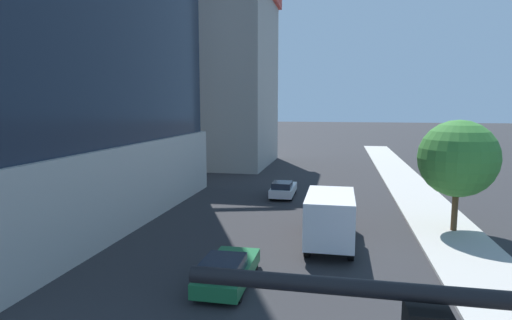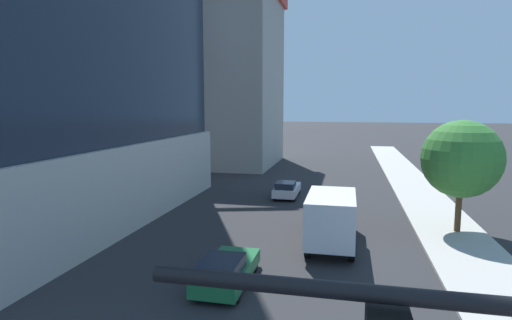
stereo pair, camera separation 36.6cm
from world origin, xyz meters
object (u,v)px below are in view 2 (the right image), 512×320
Objects in this scene: car_green at (226,270)px; box_truck at (332,215)px; construction_building at (221,61)px; car_white at (287,189)px; car_gray at (336,200)px; street_tree at (462,159)px.

car_green is 0.67× the size of box_truck.
construction_building is 25.33m from car_white.
construction_building reaches higher than box_truck.
car_white reaches higher than car_gray.
car_white is (-11.59, 7.90, -3.88)m from street_tree.
construction_building is 40.49m from car_green.
construction_building is 36.16m from box_truck.
car_gray is (-7.38, 4.64, -3.90)m from street_tree.
car_gray is at bearing -54.37° from construction_building.
box_truck is (4.21, -11.79, 1.06)m from car_white.
car_green is at bearing -90.00° from car_white.
car_gray is at bearing 147.84° from street_tree.
box_truck is at bearing -152.27° from street_tree.
car_green reaches higher than car_white.
car_white is at bearing -58.35° from construction_building.
street_tree is at bearing 27.73° from box_truck.
car_gray is 8.59m from box_truck.
construction_building reaches higher than street_tree.
car_green is at bearing -123.89° from box_truck.
car_gray is at bearing 90.00° from box_truck.
car_green is (-11.59, -10.14, -3.87)m from street_tree.
car_gray is (15.68, -21.88, -12.79)m from construction_building.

